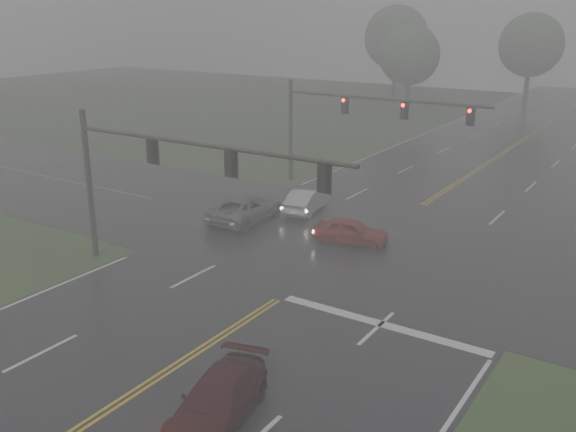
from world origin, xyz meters
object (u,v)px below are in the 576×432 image
Objects in this scene: sedan_maroon at (218,420)px; signal_gantry_far at (348,115)px; car_grey at (246,221)px; signal_gantry_near at (157,166)px; sedan_silver at (307,212)px; sedan_red at (351,243)px.

sedan_maroon is 26.55m from signal_gantry_far.
sedan_maroon is at bearing 120.52° from car_grey.
signal_gantry_near is 17.50m from signal_gantry_far.
sedan_maroon is 1.08× the size of sedan_silver.
car_grey is 9.78m from signal_gantry_near.
car_grey reaches higher than sedan_maroon.
sedan_maroon is 1.19× the size of sedan_red.
car_grey is at bearing 110.13° from sedan_maroon.
car_grey is 0.38× the size of signal_gantry_far.
signal_gantry_near is at bearing 77.76° from sedan_silver.
sedan_silver is at bearing 100.23° from sedan_maroon.
car_grey is (-10.33, 15.29, 0.00)m from sedan_maroon.
car_grey is at bearing 100.35° from signal_gantry_near.
sedan_silver is 0.30× the size of signal_gantry_far.
signal_gantry_far is at bearing -102.34° from car_grey.
sedan_red is at bearing 134.31° from sedan_silver.
sedan_silver is 0.79× the size of car_grey.
signal_gantry_near is at bearing -89.75° from signal_gantry_far.
signal_gantry_far is (-5.25, 9.26, 4.91)m from sedan_red.
sedan_maroon is at bearing -70.07° from signal_gantry_far.
sedan_red is 6.68m from car_grey.
sedan_maroon is at bearing 104.16° from sedan_silver.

